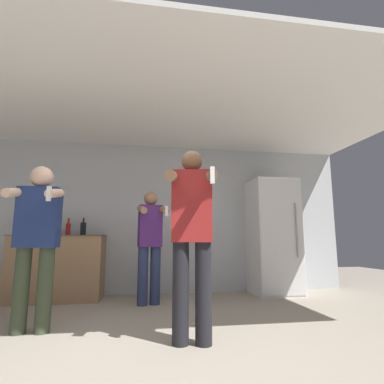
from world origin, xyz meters
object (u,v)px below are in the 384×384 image
at_px(bottle_red_label, 83,228).
at_px(person_woman_foreground, 192,232).
at_px(bottle_clear_vodka, 59,226).
at_px(person_man_side, 37,236).
at_px(bottle_green_wine, 68,228).
at_px(person_spectator_back, 150,241).
at_px(refrigerator, 273,236).

xyz_separation_m(bottle_red_label, person_woman_foreground, (1.38, -2.28, -0.11)).
bearing_deg(bottle_clear_vodka, person_woman_foreground, -52.56).
relative_size(bottle_red_label, person_man_side, 0.17).
relative_size(bottle_red_label, person_woman_foreground, 0.16).
distance_m(bottle_clear_vodka, person_man_side, 1.73).
bearing_deg(bottle_green_wine, person_spectator_back, -25.87).
bearing_deg(person_spectator_back, person_man_side, -136.64).
bearing_deg(bottle_red_label, person_woman_foreground, -58.79).
distance_m(bottle_red_label, person_woman_foreground, 2.67).
xyz_separation_m(refrigerator, person_spectator_back, (-2.08, -0.50, -0.08)).
height_order(person_woman_foreground, person_man_side, person_woman_foreground).
bearing_deg(person_spectator_back, person_woman_foreground, -78.44).
relative_size(person_woman_foreground, person_man_side, 1.04).
bearing_deg(person_man_side, refrigerator, 26.16).
bearing_deg(person_man_side, person_spectator_back, 43.36).
relative_size(bottle_clear_vodka, bottle_red_label, 1.22).
bearing_deg(bottle_red_label, bottle_green_wine, 180.00).
bearing_deg(refrigerator, bottle_clear_vodka, 178.11).
xyz_separation_m(refrigerator, bottle_red_label, (-3.12, 0.11, 0.12)).
bearing_deg(person_woman_foreground, person_spectator_back, 101.56).
bearing_deg(bottle_clear_vodka, bottle_green_wine, 0.00).
distance_m(bottle_green_wine, person_spectator_back, 1.42).
height_order(refrigerator, bottle_clear_vodka, refrigerator).
bearing_deg(bottle_red_label, person_man_side, -93.97).
relative_size(refrigerator, person_woman_foreground, 1.10).
xyz_separation_m(bottle_clear_vodka, person_man_side, (0.25, -1.71, -0.16)).
bearing_deg(refrigerator, person_man_side, -153.84).
xyz_separation_m(bottle_red_label, person_spectator_back, (1.04, -0.61, -0.19)).
relative_size(bottle_green_wine, person_spectator_back, 0.18).
xyz_separation_m(refrigerator, person_man_side, (-3.24, -1.59, -0.02)).
xyz_separation_m(person_woman_foreground, person_spectator_back, (-0.34, 1.66, -0.09)).
xyz_separation_m(person_man_side, person_spectator_back, (1.16, 1.09, -0.06)).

